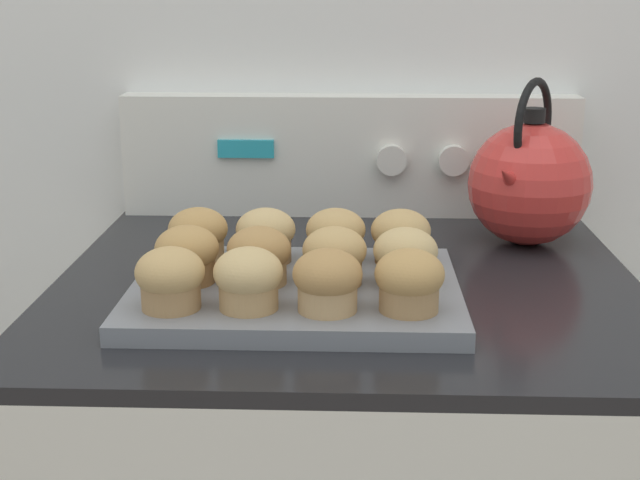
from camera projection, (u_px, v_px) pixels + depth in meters
name	position (u px, v px, depth m)	size (l,w,h in m)	color
wall_back	(351.00, 35.00, 1.41)	(8.00, 0.05, 2.40)	silver
control_panel	(351.00, 155.00, 1.41)	(0.71, 0.07, 0.19)	silver
muffin_pan	(296.00, 292.00, 1.03)	(0.38, 0.29, 0.02)	slate
muffin_r0_c0	(170.00, 279.00, 0.94)	(0.07, 0.07, 0.07)	#A37A4C
muffin_r0_c1	(248.00, 279.00, 0.94)	(0.07, 0.07, 0.07)	tan
muffin_r0_c2	(327.00, 281.00, 0.94)	(0.07, 0.07, 0.07)	tan
muffin_r0_c3	(409.00, 281.00, 0.94)	(0.07, 0.07, 0.07)	#A37A4C
muffin_r1_c0	(187.00, 255.00, 1.03)	(0.07, 0.07, 0.07)	olive
muffin_r1_c1	(259.00, 256.00, 1.02)	(0.07, 0.07, 0.07)	tan
muffin_r1_c2	(334.00, 256.00, 1.02)	(0.07, 0.07, 0.07)	#A37A4C
muffin_r1_c3	(405.00, 257.00, 1.02)	(0.07, 0.07, 0.07)	tan
muffin_r2_c0	(198.00, 235.00, 1.11)	(0.07, 0.07, 0.07)	tan
muffin_r2_c1	(266.00, 235.00, 1.11)	(0.07, 0.07, 0.07)	#A37A4C
muffin_r2_c2	(336.00, 235.00, 1.10)	(0.07, 0.07, 0.07)	olive
muffin_r2_c3	(401.00, 236.00, 1.10)	(0.07, 0.07, 0.07)	olive
tea_kettle	(529.00, 182.00, 1.24)	(0.17, 0.20, 0.23)	red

